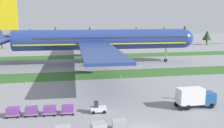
# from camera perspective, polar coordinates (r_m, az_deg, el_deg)

# --- Properties ---
(grass_strip_near) EXTENTS (320.00, 10.82, 0.01)m
(grass_strip_near) POSITION_cam_1_polar(r_m,az_deg,el_deg) (71.43, -1.29, -2.33)
(grass_strip_near) COLOR #336028
(grass_strip_near) RESTS_ON ground
(grass_strip_far) EXTENTS (320.00, 10.82, 0.01)m
(grass_strip_far) POSITION_cam_1_polar(r_m,az_deg,el_deg) (104.22, -4.24, 1.73)
(grass_strip_far) COLOR #336028
(grass_strip_far) RESTS_ON ground
(airliner) EXTENTS (69.76, 85.51, 23.27)m
(airliner) POSITION_cam_1_polar(r_m,az_deg,el_deg) (86.57, -3.71, 5.50)
(airliner) COLOR navy
(airliner) RESTS_ON ground
(baggage_tug) EXTENTS (2.66, 1.43, 1.97)m
(baggage_tug) POSITION_cam_1_polar(r_m,az_deg,el_deg) (43.31, -3.15, -9.86)
(baggage_tug) COLOR silver
(baggage_tug) RESTS_ON ground
(cargo_dolly_lead) EXTENTS (2.28, 1.61, 1.55)m
(cargo_dolly_lead) POSITION_cam_1_polar(r_m,az_deg,el_deg) (43.23, -9.91, -9.90)
(cargo_dolly_lead) COLOR #A3A3A8
(cargo_dolly_lead) RESTS_ON ground
(cargo_dolly_second) EXTENTS (2.28, 1.61, 1.55)m
(cargo_dolly_second) POSITION_cam_1_polar(r_m,az_deg,el_deg) (43.46, -13.79, -9.94)
(cargo_dolly_second) COLOR #A3A3A8
(cargo_dolly_second) RESTS_ON ground
(cargo_dolly_third) EXTENTS (2.28, 1.61, 1.55)m
(cargo_dolly_third) POSITION_cam_1_polar(r_m,az_deg,el_deg) (43.89, -17.61, -9.93)
(cargo_dolly_third) COLOR #A3A3A8
(cargo_dolly_third) RESTS_ON ground
(cargo_dolly_fourth) EXTENTS (2.28, 1.61, 1.55)m
(cargo_dolly_fourth) POSITION_cam_1_polar(r_m,az_deg,el_deg) (44.51, -21.34, -9.88)
(cargo_dolly_fourth) COLOR #A3A3A8
(cargo_dolly_fourth) RESTS_ON ground
(catering_truck) EXTENTS (6.98, 2.37, 3.58)m
(catering_truck) POSITION_cam_1_polar(r_m,az_deg,el_deg) (47.62, 18.13, -7.03)
(catering_truck) COLOR #1E4C8E
(catering_truck) RESTS_ON ground
(ground_crew_marshaller) EXTENTS (0.42, 0.43, 1.74)m
(ground_crew_marshaller) POSITION_cam_1_polar(r_m,az_deg,el_deg) (51.84, 14.20, -6.56)
(ground_crew_marshaller) COLOR black
(ground_crew_marshaller) RESTS_ON ground
(uld_container_1) EXTENTS (2.15, 1.80, 1.60)m
(uld_container_1) POSITION_cam_1_polar(r_m,az_deg,el_deg) (36.84, 1.68, -13.65)
(uld_container_1) COLOR #A3A3A8
(uld_container_1) RESTS_ON ground
(taxiway_marker_0) EXTENTS (0.44, 0.44, 0.60)m
(taxiway_marker_0) POSITION_cam_1_polar(r_m,az_deg,el_deg) (67.70, 1.86, -2.79)
(taxiway_marker_0) COLOR orange
(taxiway_marker_0) RESTS_ON ground
(taxiway_marker_1) EXTENTS (0.44, 0.44, 0.63)m
(taxiway_marker_1) POSITION_cam_1_polar(r_m,az_deg,el_deg) (65.06, -18.81, -3.90)
(taxiway_marker_1) COLOR orange
(taxiway_marker_1) RESTS_ON ground
(distant_tree_line) EXTENTS (173.95, 10.85, 11.39)m
(distant_tree_line) POSITION_cam_1_polar(r_m,az_deg,el_deg) (137.20, -3.99, 6.60)
(distant_tree_line) COLOR #4C3823
(distant_tree_line) RESTS_ON ground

